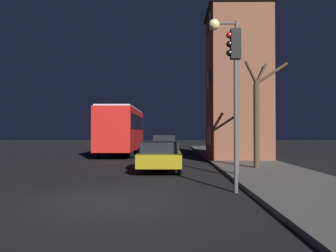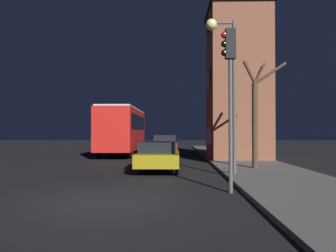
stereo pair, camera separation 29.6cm
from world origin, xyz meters
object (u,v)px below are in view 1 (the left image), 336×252
Objects in this scene: traffic_light at (235,76)px; car_near_lane at (160,155)px; bare_tree at (257,111)px; car_mid_lane at (164,145)px; streetlamp at (227,64)px; bus at (122,128)px.

traffic_light reaches higher than car_near_lane.
bare_tree is 1.08× the size of car_mid_lane.
traffic_light is 1.03× the size of car_mid_lane.
traffic_light is 0.95× the size of bare_tree.
traffic_light is at bearing -65.42° from car_near_lane.
bus is at bearing 116.34° from streetlamp.
streetlamp is at bearing -35.76° from car_near_lane.
bus is 2.33× the size of car_near_lane.
car_near_lane is at bearing -176.62° from bare_tree.
car_near_lane is 10.37m from car_mid_lane.
car_mid_lane is (-0.03, 10.37, 0.09)m from car_near_lane.
bare_tree is at bearing 51.32° from streetlamp.
bare_tree is (1.79, 2.24, -1.73)m from streetlamp.
bare_tree reaches higher than car_near_lane.
car_mid_lane is (-4.56, 10.10, -1.97)m from bare_tree.
bus is (-7.86, 10.00, -0.64)m from bare_tree.
traffic_light is 16.04m from car_mid_lane.
streetlamp is 13.18m from car_mid_lane.
car_mid_lane is at bearing 90.15° from car_near_lane.
streetlamp is 1.27× the size of traffic_light.
bus is at bearing 110.25° from traffic_light.
car_mid_lane is at bearing 1.75° from bus.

